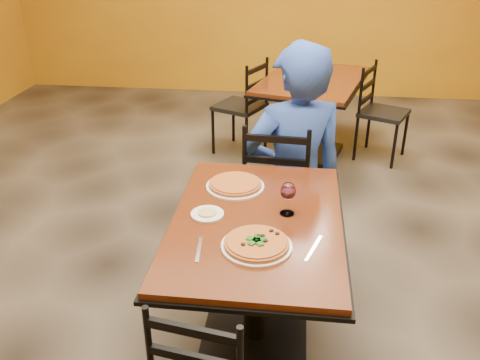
# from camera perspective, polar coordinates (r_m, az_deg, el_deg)

# --- Properties ---
(floor) EXTENTS (7.00, 8.00, 0.01)m
(floor) POSITION_cam_1_polar(r_m,az_deg,el_deg) (3.26, 2.49, -11.15)
(floor) COLOR black
(floor) RESTS_ON ground
(table_main) EXTENTS (0.83, 1.23, 0.75)m
(table_main) POSITION_cam_1_polar(r_m,az_deg,el_deg) (2.53, 1.83, -8.10)
(table_main) COLOR #5D2A0E
(table_main) RESTS_ON floor
(table_second) EXTENTS (1.15, 1.44, 0.75)m
(table_second) POSITION_cam_1_polar(r_m,az_deg,el_deg) (4.82, 7.98, 9.01)
(table_second) COLOR #5D2A0E
(table_second) RESTS_ON floor
(chair_main_far) EXTENTS (0.45, 0.45, 0.94)m
(chair_main_far) POSITION_cam_1_polar(r_m,az_deg,el_deg) (3.36, 4.28, -0.51)
(chair_main_far) COLOR black
(chair_main_far) RESTS_ON floor
(chair_second_left) EXTENTS (0.54, 0.54, 0.91)m
(chair_second_left) POSITION_cam_1_polar(r_m,az_deg,el_deg) (4.88, -0.05, 8.20)
(chair_second_left) COLOR black
(chair_second_left) RESTS_ON floor
(chair_second_right) EXTENTS (0.53, 0.53, 0.88)m
(chair_second_right) POSITION_cam_1_polar(r_m,az_deg,el_deg) (4.92, 15.77, 7.16)
(chair_second_right) COLOR black
(chair_second_right) RESTS_ON floor
(diner) EXTENTS (0.79, 0.65, 1.42)m
(diner) POSITION_cam_1_polar(r_m,az_deg,el_deg) (3.25, 6.19, 3.05)
(diner) COLOR navy
(diner) RESTS_ON floor
(plate_main) EXTENTS (0.31, 0.31, 0.01)m
(plate_main) POSITION_cam_1_polar(r_m,az_deg,el_deg) (2.23, 1.86, -7.38)
(plate_main) COLOR white
(plate_main) RESTS_ON table_main
(pizza_main) EXTENTS (0.28, 0.28, 0.02)m
(pizza_main) POSITION_cam_1_polar(r_m,az_deg,el_deg) (2.22, 1.86, -7.03)
(pizza_main) COLOR maroon
(pizza_main) RESTS_ON plate_main
(plate_far) EXTENTS (0.31, 0.31, 0.01)m
(plate_far) POSITION_cam_1_polar(r_m,az_deg,el_deg) (2.71, -0.54, -0.71)
(plate_far) COLOR white
(plate_far) RESTS_ON table_main
(pizza_far) EXTENTS (0.28, 0.28, 0.02)m
(pizza_far) POSITION_cam_1_polar(r_m,az_deg,el_deg) (2.70, -0.55, -0.40)
(pizza_far) COLOR #AF6221
(pizza_far) RESTS_ON plate_far
(side_plate) EXTENTS (0.16, 0.16, 0.01)m
(side_plate) POSITION_cam_1_polar(r_m,az_deg,el_deg) (2.46, -3.67, -3.82)
(side_plate) COLOR white
(side_plate) RESTS_ON table_main
(dip) EXTENTS (0.09, 0.09, 0.01)m
(dip) POSITION_cam_1_polar(r_m,az_deg,el_deg) (2.45, -3.67, -3.64)
(dip) COLOR tan
(dip) RESTS_ON side_plate
(wine_glass) EXTENTS (0.08, 0.08, 0.18)m
(wine_glass) POSITION_cam_1_polar(r_m,az_deg,el_deg) (2.43, 5.36, -1.94)
(wine_glass) COLOR white
(wine_glass) RESTS_ON table_main
(fork) EXTENTS (0.03, 0.19, 0.00)m
(fork) POSITION_cam_1_polar(r_m,az_deg,el_deg) (2.22, -4.62, -7.71)
(fork) COLOR silver
(fork) RESTS_ON table_main
(knife) EXTENTS (0.08, 0.20, 0.00)m
(knife) POSITION_cam_1_polar(r_m,az_deg,el_deg) (2.24, 8.23, -7.55)
(knife) COLOR silver
(knife) RESTS_ON table_main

